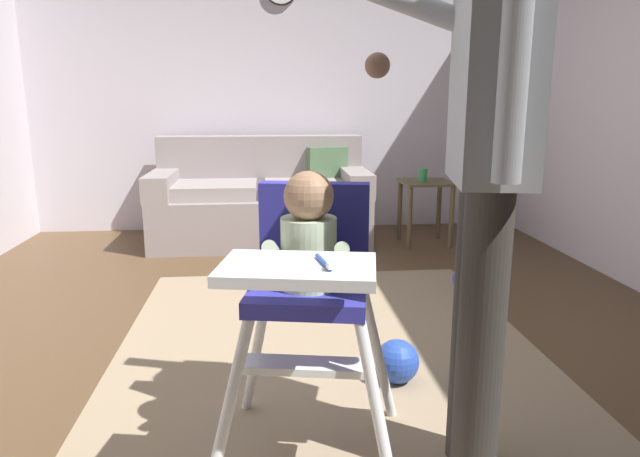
{
  "coord_description": "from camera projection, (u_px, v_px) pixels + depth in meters",
  "views": [
    {
      "loc": [
        -0.12,
        -2.4,
        1.17
      ],
      "look_at": [
        0.03,
        -0.78,
        0.8
      ],
      "focal_mm": 32.04,
      "sensor_mm": 36.0,
      "label": 1
    }
  ],
  "objects": [
    {
      "name": "adult_standing",
      "position": [
        487.0,
        160.0,
        1.64
      ],
      "size": [
        0.51,
        0.56,
        1.76
      ],
      "rotation": [
        0.0,
        0.0,
        2.94
      ],
      "color": "#322E2B",
      "rests_on": "ground"
    },
    {
      "name": "couch",
      "position": [
        262.0,
        202.0,
        4.77
      ],
      "size": [
        1.76,
        0.86,
        0.86
      ],
      "rotation": [
        0.0,
        0.0,
        -1.57
      ],
      "color": "gray",
      "rests_on": "ground"
    },
    {
      "name": "toy_ball_second",
      "position": [
        465.0,
        279.0,
        3.53
      ],
      "size": [
        0.16,
        0.16,
        0.16
      ],
      "primitive_type": "sphere",
      "color": "#284CB7",
      "rests_on": "ground"
    },
    {
      "name": "ground",
      "position": [
        298.0,
        372.0,
        2.61
      ],
      "size": [
        5.93,
        7.24,
        0.1
      ],
      "primitive_type": "cube",
      "color": "brown"
    },
    {
      "name": "sippy_cup",
      "position": [
        423.0,
        175.0,
        4.61
      ],
      "size": [
        0.07,
        0.07,
        0.1
      ],
      "primitive_type": "cylinder",
      "color": "green",
      "rests_on": "side_table"
    },
    {
      "name": "toy_ball",
      "position": [
        397.0,
        361.0,
        2.39
      ],
      "size": [
        0.19,
        0.19,
        0.19
      ],
      "primitive_type": "sphere",
      "color": "#284CB7",
      "rests_on": "ground"
    },
    {
      "name": "area_rug",
      "position": [
        335.0,
        374.0,
        2.47
      ],
      "size": [
        2.0,
        2.95,
        0.01
      ],
      "primitive_type": "cube",
      "color": "gray",
      "rests_on": "ground"
    },
    {
      "name": "side_table",
      "position": [
        425.0,
        198.0,
        4.65
      ],
      "size": [
        0.4,
        0.4,
        0.52
      ],
      "color": "brown",
      "rests_on": "ground"
    },
    {
      "name": "wall_far",
      "position": [
        278.0,
        85.0,
        5.08
      ],
      "size": [
        5.13,
        0.06,
        2.57
      ],
      "primitive_type": "cube",
      "color": "silver",
      "rests_on": "ground"
    },
    {
      "name": "high_chair",
      "position": [
        310.0,
        266.0,
        1.76
      ],
      "size": [
        0.7,
        0.8,
        0.97
      ],
      "rotation": [
        0.0,
        0.0,
        -1.75
      ],
      "color": "white",
      "rests_on": "ground"
    }
  ]
}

